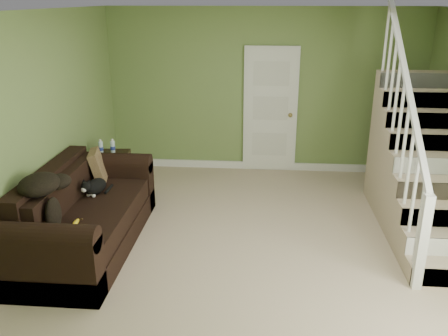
% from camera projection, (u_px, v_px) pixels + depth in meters
% --- Properties ---
extents(floor, '(5.00, 5.50, 0.01)m').
position_uv_depth(floor, '(260.00, 249.00, 5.42)').
color(floor, tan).
rests_on(floor, ground).
extents(ceiling, '(5.00, 5.50, 0.01)m').
position_uv_depth(ceiling, '(267.00, 10.00, 4.54)').
color(ceiling, white).
rests_on(ceiling, wall_back).
extents(wall_back, '(5.00, 0.04, 2.60)m').
position_uv_depth(wall_back, '(265.00, 92.00, 7.56)').
color(wall_back, olive).
rests_on(wall_back, floor).
extents(wall_front, '(5.00, 0.04, 2.60)m').
position_uv_depth(wall_front, '(259.00, 294.00, 2.40)').
color(wall_front, olive).
rests_on(wall_front, floor).
extents(wall_left, '(0.04, 5.50, 2.60)m').
position_uv_depth(wall_left, '(34.00, 135.00, 5.18)').
color(wall_left, olive).
rests_on(wall_left, floor).
extents(baseboard_back, '(5.00, 0.04, 0.12)m').
position_uv_depth(baseboard_back, '(262.00, 166.00, 7.95)').
color(baseboard_back, white).
rests_on(baseboard_back, floor).
extents(baseboard_left, '(0.04, 5.50, 0.12)m').
position_uv_depth(baseboard_left, '(51.00, 236.00, 5.60)').
color(baseboard_left, white).
rests_on(baseboard_left, floor).
extents(door, '(0.86, 0.12, 2.02)m').
position_uv_depth(door, '(270.00, 111.00, 7.61)').
color(door, white).
rests_on(door, floor).
extents(staircase, '(1.00, 2.51, 2.82)m').
position_uv_depth(staircase, '(421.00, 173.00, 5.95)').
color(staircase, tan).
rests_on(staircase, floor).
extents(sofa, '(1.01, 2.34, 0.93)m').
position_uv_depth(sofa, '(83.00, 218.00, 5.39)').
color(sofa, black).
rests_on(sofa, floor).
extents(side_table, '(0.56, 0.56, 0.86)m').
position_uv_depth(side_table, '(110.00, 175.00, 6.81)').
color(side_table, black).
rests_on(side_table, floor).
extents(cat, '(0.28, 0.52, 0.25)m').
position_uv_depth(cat, '(95.00, 187.00, 5.63)').
color(cat, black).
rests_on(cat, sofa).
extents(banana, '(0.05, 0.17, 0.05)m').
position_uv_depth(banana, '(76.00, 223.00, 4.90)').
color(banana, yellow).
rests_on(banana, sofa).
extents(throw_pillow, '(0.28, 0.44, 0.42)m').
position_uv_depth(throw_pillow, '(98.00, 166.00, 6.00)').
color(throw_pillow, '#43281B').
rests_on(throw_pillow, sofa).
extents(throw_blanket, '(0.51, 0.59, 0.21)m').
position_uv_depth(throw_blanket, '(39.00, 185.00, 4.73)').
color(throw_blanket, black).
rests_on(throw_blanket, sofa).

